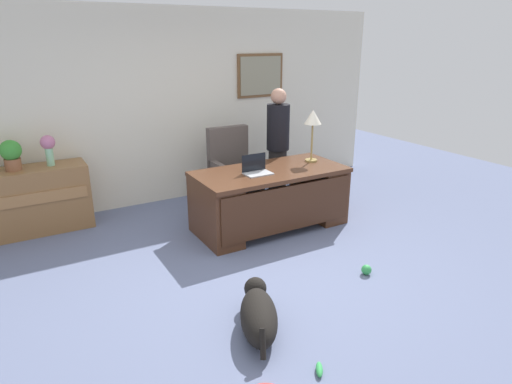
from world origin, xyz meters
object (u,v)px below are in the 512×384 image
Objects in this scene: credenza at (23,202)px; person_standing at (278,145)px; desk at (271,197)px; potted_plant at (11,154)px; vase_with_flowers at (48,146)px; dog_lying at (258,314)px; laptop at (256,169)px; armchair at (233,172)px; dog_toy_ball at (366,270)px; dog_toy_bone at (319,369)px; desk_lamp at (313,121)px.

person_standing reaches higher than credenza.
potted_plant is (-2.72, 1.36, 0.60)m from desk.
vase_with_flowers is (-2.90, 0.59, 0.21)m from person_standing.
dog_lying is 2.60× the size of laptop.
laptop is at bearing -100.27° from armchair.
potted_plant is at bearing 180.00° from vase_with_flowers.
person_standing is (3.28, -0.59, 0.44)m from credenza.
armchair is at bearing 96.17° from dog_toy_ball.
armchair reaches higher than dog_lying.
potted_plant is at bearing 169.85° from person_standing.
vase_with_flowers reaches higher than potted_plant.
dog_toy_bone is (-0.85, -2.38, -0.78)m from laptop.
laptop is 3.10× the size of dog_toy_ball.
person_standing is at bearing 98.40° from desk_lamp.
vase_with_flowers is at bearing 169.31° from armchair.
vase_with_flowers is at bearing 157.34° from desk_lamp.
potted_plant is 4.21m from dog_toy_bone.
armchair is at bearing 165.55° from person_standing.
laptop is 0.86× the size of vase_with_flowers.
laptop is at bearing -28.63° from potted_plant.
credenza is at bearing 153.29° from desk.
armchair is 2.99× the size of vase_with_flowers.
credenza is 0.93× the size of person_standing.
laptop is at bearing -33.05° from vase_with_flowers.
desk is 1.56m from dog_toy_ball.
credenza is (-2.70, 1.36, -0.01)m from desk.
dog_toy_ball is at bearing -73.85° from laptop.
dog_toy_ball reaches higher than dog_toy_bone.
dog_toy_bone is at bearing -78.69° from dog_lying.
desk_lamp is at bearing -22.66° from vase_with_flowers.
armchair is at bearing -10.69° from vase_with_flowers.
vase_with_flowers is (-2.27, 0.43, 0.56)m from armchair.
credenza is 14.82× the size of dog_toy_ball.
potted_plant reaches higher than dog_toy_ball.
laptop is at bearing -177.89° from desk.
desk_lamp reaches higher than credenza.
desk is 5.20× the size of potted_plant.
credenza reaches higher than dog_toy_bone.
credenza is 4.09× the size of vase_with_flowers.
desk_lamp reaches higher than dog_toy_bone.
armchair reaches higher than credenza.
desk_lamp reaches higher than desk.
armchair is (2.65, -0.43, 0.09)m from credenza.
desk is at bearing -26.71° from credenza.
desk_lamp is (3.38, -1.25, 0.88)m from credenza.
armchair is 10.83× the size of dog_toy_ball.
armchair is 2.38m from vase_with_flowers.
dog_lying is (-1.15, -2.66, -0.34)m from armchair.
desk_lamp is 2.08m from dog_toy_ball.
credenza is at bearing 151.13° from laptop.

